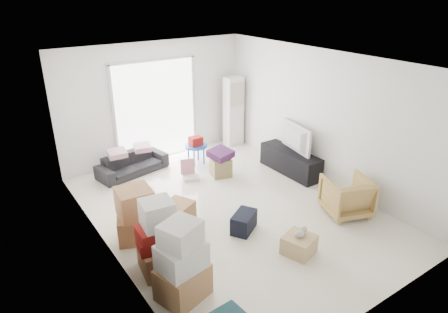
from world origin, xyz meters
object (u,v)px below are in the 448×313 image
at_px(sofa, 132,160).
at_px(armchair, 347,194).
at_px(tv_console, 290,162).
at_px(kids_table, 196,144).
at_px(wood_crate, 299,245).
at_px(ac_tower, 233,112).
at_px(ottoman, 221,167).
at_px(television, 291,148).

bearing_deg(sofa, armchair, -67.37).
xyz_separation_m(tv_console, kids_table, (-1.45, 1.58, 0.21)).
bearing_deg(armchair, sofa, -36.29).
distance_m(kids_table, wood_crate, 3.82).
height_order(ac_tower, wood_crate, ac_tower).
bearing_deg(armchair, ottoman, -49.02).
bearing_deg(ottoman, kids_table, 97.17).
xyz_separation_m(sofa, ottoman, (1.52, -1.19, -0.10)).
bearing_deg(wood_crate, television, 49.57).
bearing_deg(wood_crate, tv_console, 49.57).
relative_size(sofa, wood_crate, 3.54).
height_order(television, kids_table, kids_table).
xyz_separation_m(ac_tower, wood_crate, (-1.82, -4.27, -0.73)).
bearing_deg(ac_tower, armchair, -94.60).
xyz_separation_m(ottoman, kids_table, (-0.11, 0.85, 0.26)).
xyz_separation_m(television, armchair, (-0.36, -1.83, -0.19)).
height_order(television, ottoman, television).
bearing_deg(wood_crate, ac_tower, 66.88).
xyz_separation_m(armchair, kids_table, (-1.09, 3.41, 0.08)).
xyz_separation_m(tv_console, sofa, (-2.87, 1.92, 0.05)).
bearing_deg(ac_tower, television, -88.62).
xyz_separation_m(ottoman, wood_crate, (-0.53, -2.93, -0.05)).
distance_m(sofa, armchair, 4.51).
bearing_deg(ottoman, tv_console, -28.53).
bearing_deg(ottoman, sofa, 141.92).
height_order(ottoman, wood_crate, ottoman).
relative_size(tv_console, kids_table, 2.34).
height_order(armchair, ottoman, armchair).
bearing_deg(television, armchair, 179.38).
relative_size(ottoman, wood_crate, 0.91).
distance_m(tv_console, television, 0.32).
bearing_deg(kids_table, wood_crate, -96.35).
bearing_deg(sofa, kids_table, -24.62).
bearing_deg(armchair, tv_console, -81.23).
xyz_separation_m(armchair, ottoman, (-0.98, 2.56, -0.19)).
height_order(ac_tower, sofa, ac_tower).
relative_size(television, ottoman, 2.57).
relative_size(television, sofa, 0.66).
bearing_deg(wood_crate, kids_table, 83.65).
relative_size(tv_console, sofa, 0.98).
bearing_deg(television, tv_console, -169.37).
xyz_separation_m(ac_tower, sofa, (-2.82, -0.15, -0.57)).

